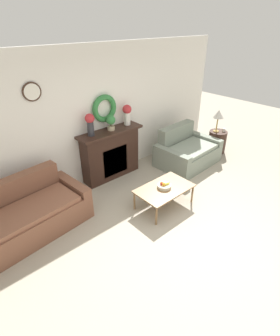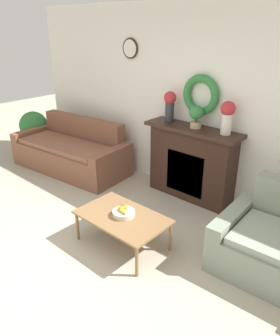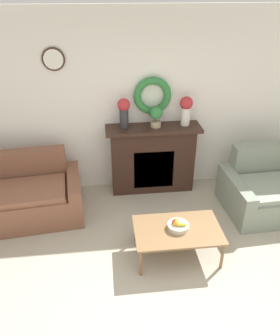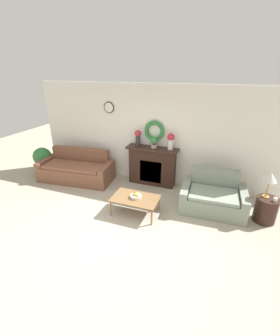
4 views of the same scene
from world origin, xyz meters
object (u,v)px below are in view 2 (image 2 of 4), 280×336
object	(u,v)px
fireplace	(191,163)
vase_on_mantel_right	(227,115)
couch_left	(72,152)
fruit_bowl	(123,212)
potted_plant_floor_by_couch	(34,127)
vase_on_mantel_left	(170,104)
potted_plant_on_mantel	(196,115)
coffee_table	(122,218)

from	to	relation	value
fireplace	vase_on_mantel_right	distance (m)	0.92
couch_left	fruit_bowl	world-z (taller)	couch_left
vase_on_mantel_right	potted_plant_floor_by_couch	xyz separation A→B (m)	(-3.90, -0.47, -0.82)
vase_on_mantel_left	potted_plant_on_mantel	world-z (taller)	vase_on_mantel_left
vase_on_mantel_left	coffee_table	bearing A→B (deg)	-71.45
couch_left	vase_on_mantel_right	world-z (taller)	vase_on_mantel_right
coffee_table	potted_plant_on_mantel	world-z (taller)	potted_plant_on_mantel
fireplace	potted_plant_on_mantel	distance (m)	0.72
fireplace	coffee_table	xyz separation A→B (m)	(0.08, -1.51, -0.18)
coffee_table	couch_left	bearing A→B (deg)	155.91
vase_on_mantel_right	fruit_bowl	bearing A→B (deg)	-104.67
fireplace	fruit_bowl	distance (m)	1.50
vase_on_mantel_right	couch_left	bearing A→B (deg)	-168.84
fruit_bowl	potted_plant_on_mantel	bearing A→B (deg)	91.90
fireplace	potted_plant_floor_by_couch	world-z (taller)	fireplace
coffee_table	fruit_bowl	world-z (taller)	fruit_bowl
couch_left	potted_plant_floor_by_couch	world-z (taller)	couch_left
vase_on_mantel_left	potted_plant_on_mantel	xyz separation A→B (m)	(0.46, -0.02, -0.08)
vase_on_mantel_left	vase_on_mantel_right	xyz separation A→B (m)	(0.90, 0.00, -0.00)
fireplace	potted_plant_floor_by_couch	bearing A→B (deg)	-172.30
couch_left	potted_plant_on_mantel	xyz separation A→B (m)	(2.19, 0.50, 0.95)
fireplace	couch_left	world-z (taller)	fireplace
fireplace	fruit_bowl	size ratio (longest dim) A/B	5.51
vase_on_mantel_left	potted_plant_floor_by_couch	size ratio (longest dim) A/B	0.54
vase_on_mantel_left	potted_plant_floor_by_couch	xyz separation A→B (m)	(-2.99, -0.47, -0.83)
coffee_table	potted_plant_floor_by_couch	xyz separation A→B (m)	(-3.50, 1.05, 0.15)
fireplace	potted_plant_on_mantel	world-z (taller)	potted_plant_on_mantel
vase_on_mantel_right	coffee_table	bearing A→B (deg)	-104.59
couch_left	fruit_bowl	size ratio (longest dim) A/B	8.51
fireplace	coffee_table	world-z (taller)	fireplace
fireplace	coffee_table	bearing A→B (deg)	-86.84
fireplace	potted_plant_on_mantel	size ratio (longest dim) A/B	4.55
couch_left	vase_on_mantel_left	world-z (taller)	vase_on_mantel_left
fruit_bowl	couch_left	bearing A→B (deg)	156.30
fruit_bowl	vase_on_mantel_left	distance (m)	1.82
coffee_table	vase_on_mantel_left	xyz separation A→B (m)	(-0.51, 1.52, 0.98)
potted_plant_on_mantel	vase_on_mantel_right	bearing A→B (deg)	2.59
fruit_bowl	potted_plant_floor_by_couch	world-z (taller)	potted_plant_floor_by_couch
fireplace	vase_on_mantel_left	size ratio (longest dim) A/B	3.23
fruit_bowl	potted_plant_floor_by_couch	xyz separation A→B (m)	(-3.50, 1.03, 0.08)
fruit_bowl	vase_on_mantel_right	distance (m)	1.79
vase_on_mantel_right	potted_plant_floor_by_couch	size ratio (longest dim) A/B	0.53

